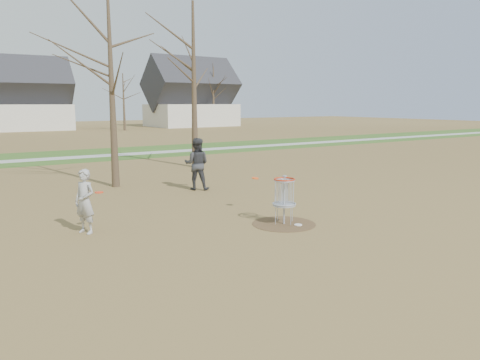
% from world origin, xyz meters
% --- Properties ---
extents(ground, '(160.00, 160.00, 0.00)m').
position_xyz_m(ground, '(0.00, 0.00, 0.00)').
color(ground, brown).
rests_on(ground, ground).
extents(green_band, '(160.00, 8.00, 0.01)m').
position_xyz_m(green_band, '(0.00, 21.00, 0.01)').
color(green_band, '#2D5119').
rests_on(green_band, ground).
extents(footpath, '(160.00, 1.50, 0.01)m').
position_xyz_m(footpath, '(0.00, 20.00, 0.01)').
color(footpath, '#9E9E99').
rests_on(footpath, green_band).
extents(dirt_circle, '(1.80, 1.80, 0.01)m').
position_xyz_m(dirt_circle, '(0.00, 0.00, 0.01)').
color(dirt_circle, '#47331E').
rests_on(dirt_circle, ground).
extents(player_standing, '(0.66, 0.74, 1.69)m').
position_xyz_m(player_standing, '(-4.92, 2.12, 0.85)').
color(player_standing, '#A5A5A5').
rests_on(player_standing, ground).
extents(player_throwing, '(1.26, 1.21, 2.04)m').
position_xyz_m(player_throwing, '(0.46, 6.07, 1.02)').
color(player_throwing, '#323337').
rests_on(player_throwing, ground).
extents(disc_grounded, '(0.22, 0.22, 0.02)m').
position_xyz_m(disc_grounded, '(0.24, -0.34, 0.02)').
color(disc_grounded, white).
rests_on(disc_grounded, dirt_circle).
extents(discs_in_play, '(5.06, 0.42, 0.06)m').
position_xyz_m(discs_in_play, '(-2.04, 1.90, 1.06)').
color(discs_in_play, '#FB4C0D').
rests_on(discs_in_play, ground).
extents(disc_golf_basket, '(0.64, 0.64, 1.35)m').
position_xyz_m(disc_golf_basket, '(0.00, 0.00, 0.91)').
color(disc_golf_basket, '#9EA3AD').
rests_on(disc_golf_basket, ground).
extents(bare_trees, '(52.62, 44.98, 9.00)m').
position_xyz_m(bare_trees, '(1.78, 35.79, 5.35)').
color(bare_trees, '#382B1E').
rests_on(bare_trees, ground).
extents(houses_row, '(56.51, 10.01, 7.26)m').
position_xyz_m(houses_row, '(4.32, 52.56, 3.52)').
color(houses_row, silver).
rests_on(houses_row, ground).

